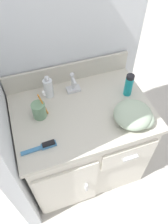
# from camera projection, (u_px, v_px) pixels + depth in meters

# --- Properties ---
(ground_plane) EXTENTS (6.00, 6.00, 0.00)m
(ground_plane) POSITION_uv_depth(u_px,v_px,m) (83.00, 165.00, 1.90)
(ground_plane) COLOR beige
(wall_back) EXTENTS (1.03, 0.08, 2.20)m
(wall_back) POSITION_uv_depth(u_px,v_px,m) (63.00, 28.00, 1.27)
(wall_back) COLOR silver
(wall_back) RESTS_ON ground_plane
(vanity) EXTENTS (0.85, 0.62, 0.74)m
(vanity) POSITION_uv_depth(u_px,v_px,m) (83.00, 142.00, 1.60)
(vanity) COLOR silver
(vanity) RESTS_ON ground_plane
(backsplash) EXTENTS (0.85, 0.02, 0.14)m
(backsplash) POSITION_uv_depth(u_px,v_px,m) (68.00, 72.00, 1.45)
(backsplash) COLOR beige
(backsplash) RESTS_ON vanity
(sink_faucet) EXTENTS (0.09, 0.09, 0.14)m
(sink_faucet) POSITION_uv_depth(u_px,v_px,m) (73.00, 85.00, 1.40)
(sink_faucet) COLOR silver
(sink_faucet) RESTS_ON vanity
(toothbrush_cup) EXTENTS (0.10, 0.08, 0.19)m
(toothbrush_cup) POSITION_uv_depth(u_px,v_px,m) (39.00, 110.00, 1.26)
(toothbrush_cup) COLOR gray
(toothbrush_cup) RESTS_ON vanity
(soap_dispenser) EXTENTS (0.06, 0.06, 0.16)m
(soap_dispenser) POSITION_uv_depth(u_px,v_px,m) (48.00, 88.00, 1.36)
(soap_dispenser) COLOR white
(soap_dispenser) RESTS_ON vanity
(shaving_cream_can) EXTENTS (0.05, 0.05, 0.15)m
(shaving_cream_can) POSITION_uv_depth(u_px,v_px,m) (129.00, 85.00, 1.36)
(shaving_cream_can) COLOR teal
(shaving_cream_can) RESTS_ON vanity
(hairbrush) EXTENTS (0.19, 0.04, 0.03)m
(hairbrush) POSITION_uv_depth(u_px,v_px,m) (44.00, 146.00, 1.16)
(hairbrush) COLOR teal
(hairbrush) RESTS_ON vanity
(hand_towel) EXTENTS (0.23, 0.22, 0.11)m
(hand_towel) POSITION_uv_depth(u_px,v_px,m) (135.00, 115.00, 1.24)
(hand_towel) COLOR #A8BCA3
(hand_towel) RESTS_ON vanity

